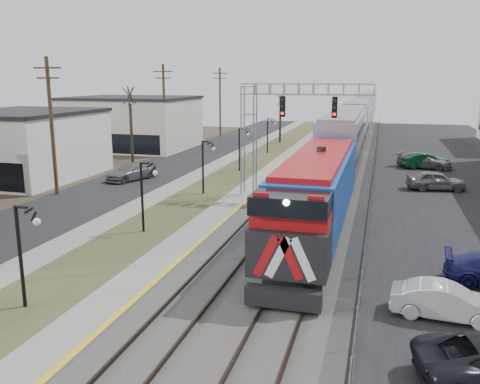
% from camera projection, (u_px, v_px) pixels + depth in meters
% --- Properties ---
extents(street_west, '(7.00, 120.00, 0.04)m').
position_uv_depth(street_west, '(152.00, 173.00, 46.52)').
color(street_west, black).
rests_on(street_west, ground).
extents(sidewalk, '(2.00, 120.00, 0.08)m').
position_uv_depth(sidewalk, '(198.00, 175.00, 45.33)').
color(sidewalk, gray).
rests_on(sidewalk, ground).
extents(grass_median, '(4.00, 120.00, 0.06)m').
position_uv_depth(grass_median, '(230.00, 177.00, 44.55)').
color(grass_median, '#414524').
rests_on(grass_median, ground).
extents(platform, '(2.00, 120.00, 0.24)m').
position_uv_depth(platform, '(263.00, 177.00, 43.75)').
color(platform, gray).
rests_on(platform, ground).
extents(ballast_bed, '(8.00, 120.00, 0.20)m').
position_uv_depth(ballast_bed, '(322.00, 181.00, 42.44)').
color(ballast_bed, '#595651').
rests_on(ballast_bed, ground).
extents(parking_lot, '(16.00, 120.00, 0.04)m').
position_uv_depth(parking_lot, '(477.00, 190.00, 39.31)').
color(parking_lot, black).
rests_on(parking_lot, ground).
extents(platform_edge, '(0.24, 120.00, 0.01)m').
position_uv_depth(platform_edge, '(273.00, 177.00, 43.49)').
color(platform_edge, gold).
rests_on(platform_edge, platform).
extents(track_near, '(1.58, 120.00, 0.15)m').
position_uv_depth(track_near, '(298.00, 177.00, 42.93)').
color(track_near, '#2D2119').
rests_on(track_near, ballast_bed).
extents(track_far, '(1.58, 120.00, 0.15)m').
position_uv_depth(track_far, '(340.00, 180.00, 42.01)').
color(track_far, '#2D2119').
rests_on(track_far, ballast_bed).
extents(train, '(3.00, 108.65, 5.33)m').
position_uv_depth(train, '(359.00, 119.00, 70.44)').
color(train, '#1447A6').
rests_on(train, ground).
extents(signal_gantry, '(9.00, 1.07, 8.15)m').
position_uv_depth(signal_gantry, '(273.00, 121.00, 35.38)').
color(signal_gantry, gray).
rests_on(signal_gantry, ground).
extents(lampposts, '(0.14, 62.14, 4.00)m').
position_uv_depth(lampposts, '(144.00, 197.00, 28.41)').
color(lampposts, black).
rests_on(lampposts, ground).
extents(utility_poles, '(0.28, 80.28, 10.00)m').
position_uv_depth(utility_poles, '(52.00, 127.00, 36.81)').
color(utility_poles, '#4C3823').
rests_on(utility_poles, ground).
extents(fence, '(0.04, 120.00, 1.60)m').
position_uv_depth(fence, '(374.00, 175.00, 41.19)').
color(fence, gray).
rests_on(fence, ground).
extents(bare_trees, '(12.30, 42.30, 5.95)m').
position_uv_depth(bare_trees, '(157.00, 138.00, 49.91)').
color(bare_trees, '#382D23').
rests_on(bare_trees, ground).
extents(car_lot_b, '(3.95, 1.66, 1.27)m').
position_uv_depth(car_lot_b, '(446.00, 302.00, 18.17)').
color(car_lot_b, silver).
rests_on(car_lot_b, ground).
extents(car_lot_e, '(4.59, 2.42, 1.49)m').
position_uv_depth(car_lot_e, '(436.00, 181.00, 39.13)').
color(car_lot_e, slate).
rests_on(car_lot_e, ground).
extents(car_lot_f, '(4.63, 2.59, 1.45)m').
position_uv_depth(car_lot_f, '(426.00, 161.00, 48.55)').
color(car_lot_f, '#0D4322').
rests_on(car_lot_f, ground).
extents(car_street_b, '(3.58, 5.22, 1.40)m').
position_uv_depth(car_street_b, '(131.00, 172.00, 43.04)').
color(car_street_b, slate).
rests_on(car_street_b, ground).
extents(car_lot_g, '(5.48, 3.52, 1.48)m').
position_uv_depth(car_lot_g, '(424.00, 161.00, 48.62)').
color(car_lot_g, slate).
rests_on(car_lot_g, ground).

